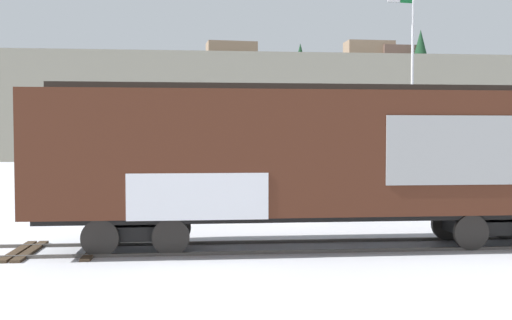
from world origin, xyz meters
The scene contains 7 objects.
ground_plane centered at (0.00, 0.00, 0.00)m, with size 260.00×260.00×0.00m, color silver.
track centered at (-0.57, 0.00, 0.04)m, with size 60.01×2.65×0.08m.
freight_car centered at (-0.25, 0.00, 2.43)m, with size 14.58×2.82×4.28m.
flagpole centered at (5.64, 9.47, 5.63)m, with size 1.25×0.23×9.50m.
hillside centered at (0.01, 74.14, 6.42)m, with size 147.90×43.47×16.86m.
parked_car_white centered at (-3.04, 5.64, 0.88)m, with size 4.49×1.89×1.77m.
parked_car_silver centered at (2.61, 5.82, 0.82)m, with size 4.56×2.43×1.64m.
Camera 1 is at (-3.31, -14.85, 2.93)m, focal length 40.52 mm.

